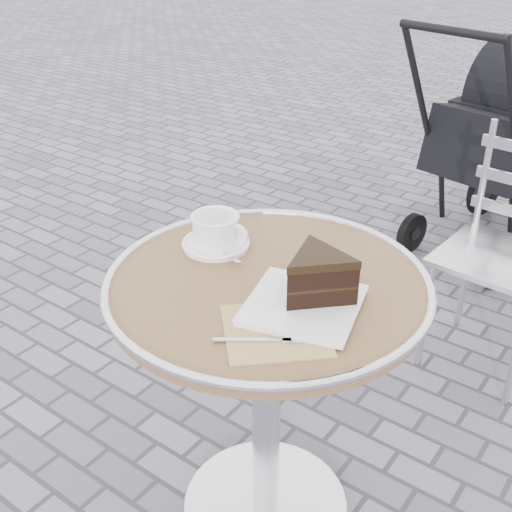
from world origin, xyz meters
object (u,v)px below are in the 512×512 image
Objects in this scene: cake_plate_set at (314,283)px; baby_stroller at (512,147)px; cappuccino_set at (216,233)px; cafe_table at (267,341)px.

cake_plate_set is 1.98m from baby_stroller.
cappuccino_set is 0.33m from cake_plate_set.
cafe_table is 1.93m from baby_stroller.
baby_stroller is at bearing 78.48° from cake_plate_set.
cafe_table is at bearing -77.45° from baby_stroller.
baby_stroller is at bearing 74.26° from cappuccino_set.
baby_stroller is (-0.15, 1.95, -0.30)m from cake_plate_set.
cake_plate_set is at bearing -11.39° from cafe_table.
cake_plate_set is at bearing -24.64° from cappuccino_set.
cafe_table is 1.99× the size of cake_plate_set.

